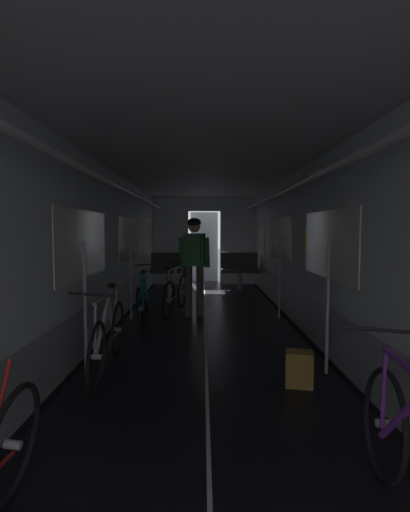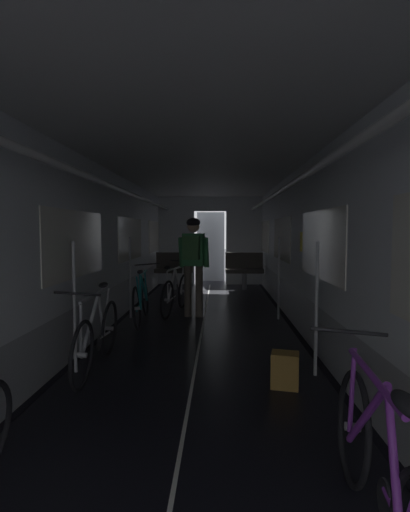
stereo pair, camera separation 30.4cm
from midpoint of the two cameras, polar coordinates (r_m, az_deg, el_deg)
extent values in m
cube|color=black|center=(5.64, -16.33, -11.95)|extent=(0.08, 11.50, 0.01)
cube|color=black|center=(5.58, 13.43, -12.06)|extent=(0.08, 11.50, 0.01)
cube|color=beige|center=(5.43, -1.53, -12.42)|extent=(0.03, 11.27, 0.00)
cube|color=#9EA0A5|center=(5.60, -17.39, -8.97)|extent=(0.12, 11.50, 0.60)
cube|color=silver|center=(5.46, -17.64, 3.68)|extent=(0.12, 11.50, 1.85)
cube|color=white|center=(4.90, -18.87, 1.62)|extent=(0.02, 1.90, 0.80)
cube|color=white|center=(7.68, -12.03, 2.43)|extent=(0.02, 1.90, 0.80)
cube|color=white|center=(10.51, -8.85, 2.80)|extent=(0.02, 1.90, 0.80)
cube|color=yellow|center=(4.88, -18.94, 1.61)|extent=(0.01, 0.20, 0.28)
cylinder|color=white|center=(5.40, -14.27, 9.85)|extent=(0.07, 11.04, 0.07)
cylinder|color=#B7BABF|center=(4.37, -18.91, -7.20)|extent=(0.04, 0.04, 1.40)
cylinder|color=#B7BABF|center=(6.86, -11.97, -3.16)|extent=(0.04, 0.04, 1.40)
cube|color=#9EA0A5|center=(5.53, 14.50, -9.06)|extent=(0.12, 11.50, 0.60)
cube|color=silver|center=(5.40, 14.71, 3.73)|extent=(0.12, 11.50, 1.85)
cube|color=white|center=(4.83, 15.70, 1.65)|extent=(0.02, 1.90, 0.80)
cube|color=white|center=(7.63, 9.75, 2.45)|extent=(0.02, 1.90, 0.80)
cube|color=white|center=(10.48, 7.00, 2.82)|extent=(0.02, 1.90, 0.80)
cube|color=yellow|center=(5.85, 12.86, 2.04)|extent=(0.01, 0.20, 0.28)
cylinder|color=white|center=(5.35, 11.25, 9.95)|extent=(0.07, 11.04, 0.07)
cylinder|color=#B7BABF|center=(4.30, 15.41, -7.30)|extent=(0.04, 0.04, 1.40)
cylinder|color=#B7BABF|center=(6.81, 9.48, -3.17)|extent=(0.04, 0.04, 1.40)
cube|color=silver|center=(11.08, -5.82, 2.23)|extent=(1.00, 0.12, 2.45)
cube|color=silver|center=(11.06, 4.04, 2.24)|extent=(1.00, 0.12, 2.45)
cube|color=silver|center=(11.05, -0.90, 7.56)|extent=(0.90, 0.12, 0.40)
cube|color=#4C4F54|center=(11.74, -0.86, 1.35)|extent=(0.81, 0.04, 2.05)
cube|color=silver|center=(5.31, -1.58, 14.54)|extent=(3.14, 11.62, 0.12)
cylinder|color=gray|center=(10.10, -6.07, -3.64)|extent=(0.12, 0.12, 0.44)
cube|color=#47423D|center=(10.07, -6.09, -2.12)|extent=(0.96, 0.44, 0.10)
cube|color=#47423D|center=(10.24, -5.99, -0.62)|extent=(0.96, 0.08, 0.40)
torus|color=gray|center=(10.30, -8.36, 0.51)|extent=(0.14, 0.14, 0.02)
cylinder|color=gray|center=(10.08, 4.18, -3.64)|extent=(0.12, 0.12, 0.44)
cube|color=#47423D|center=(10.05, 4.19, -2.12)|extent=(0.96, 0.44, 0.10)
cube|color=#47423D|center=(10.21, 4.11, -0.61)|extent=(0.96, 0.08, 0.40)
torus|color=gray|center=(10.21, 1.70, 0.52)|extent=(0.14, 0.14, 0.02)
torus|color=black|center=(2.77, 21.44, -21.71)|extent=(0.14, 0.67, 0.67)
cylinder|color=#B2B2B7|center=(2.77, 21.44, -21.71)|extent=(0.10, 0.06, 0.06)
cylinder|color=purple|center=(2.41, 23.53, -20.11)|extent=(0.05, 0.54, 0.56)
cylinder|color=purple|center=(2.65, 21.42, -17.28)|extent=(0.07, 0.09, 0.49)
cylinder|color=black|center=(2.56, 20.99, -9.99)|extent=(0.44, 0.06, 0.05)
torus|color=black|center=(4.92, -14.35, -10.26)|extent=(0.09, 0.67, 0.67)
cylinder|color=#B2B2B7|center=(4.92, -14.35, -10.26)|extent=(0.09, 0.05, 0.06)
torus|color=black|center=(3.96, -17.65, -13.76)|extent=(0.09, 0.67, 0.67)
cylinder|color=#B2B2B7|center=(3.96, -17.65, -13.76)|extent=(0.09, 0.05, 0.06)
cylinder|color=#ADAFB5|center=(4.20, -16.70, -9.63)|extent=(0.06, 0.54, 0.56)
cylinder|color=#ADAFB5|center=(4.59, -15.37, -8.47)|extent=(0.08, 0.34, 0.55)
cylinder|color=#ADAFB5|center=(4.30, -16.43, -5.72)|extent=(0.06, 0.82, 0.04)
cylinder|color=#ADAFB5|center=(4.80, -14.75, -7.65)|extent=(0.05, 0.16, 0.49)
cylinder|color=#ADAFB5|center=(4.71, -14.94, -11.18)|extent=(0.04, 0.45, 0.07)
cylinder|color=#ADAFB5|center=(3.93, -17.81, -10.25)|extent=(0.06, 0.09, 0.49)
cylinder|color=black|center=(4.50, -15.58, -12.18)|extent=(0.03, 0.17, 0.17)
ellipsoid|color=black|center=(4.71, -15.16, -4.16)|extent=(0.10, 0.24, 0.07)
cylinder|color=black|center=(3.85, -18.29, -5.36)|extent=(0.44, 0.04, 0.05)
torus|color=black|center=(2.69, -29.27, -22.80)|extent=(0.13, 0.67, 0.67)
cylinder|color=#B2B2B7|center=(2.69, -29.27, -22.80)|extent=(0.10, 0.05, 0.06)
torus|color=black|center=(6.07, -10.87, -7.54)|extent=(0.13, 0.67, 0.67)
cylinder|color=#B2B2B7|center=(6.07, -10.87, -7.54)|extent=(0.10, 0.06, 0.06)
torus|color=black|center=(7.07, -9.90, -5.93)|extent=(0.13, 0.67, 0.67)
cylinder|color=#B2B2B7|center=(7.07, -9.90, -5.93)|extent=(0.10, 0.06, 0.06)
cylinder|color=teal|center=(6.72, -10.04, -4.54)|extent=(0.05, 0.54, 0.56)
cylinder|color=teal|center=(6.32, -10.42, -5.07)|extent=(0.10, 0.34, 0.55)
cylinder|color=teal|center=(6.53, -10.02, -2.44)|extent=(0.09, 0.82, 0.04)
cylinder|color=teal|center=(6.09, -10.64, -5.19)|extent=(0.05, 0.17, 0.49)
cylinder|color=teal|center=(6.29, -10.64, -7.34)|extent=(0.06, 0.45, 0.07)
cylinder|color=teal|center=(7.00, -9.79, -4.02)|extent=(0.07, 0.09, 0.49)
cylinder|color=black|center=(6.52, -10.43, -7.16)|extent=(0.04, 0.17, 0.17)
ellipsoid|color=black|center=(6.10, -10.40, -2.32)|extent=(0.11, 0.25, 0.07)
cylinder|color=black|center=(6.98, -9.59, -1.22)|extent=(0.44, 0.05, 0.06)
cylinder|color=brown|center=(6.92, -3.63, -5.11)|extent=(0.13, 0.13, 0.90)
cylinder|color=brown|center=(6.89, -2.00, -5.15)|extent=(0.13, 0.13, 0.90)
cube|color=#337F47|center=(6.83, -2.84, 0.93)|extent=(0.39, 0.27, 0.56)
cylinder|color=#337F47|center=(6.90, -4.60, 0.54)|extent=(0.12, 0.21, 0.53)
cylinder|color=#337F47|center=(6.81, -0.99, 0.51)|extent=(0.12, 0.21, 0.53)
sphere|color=beige|center=(6.82, -2.85, 4.29)|extent=(0.21, 0.21, 0.21)
ellipsoid|color=black|center=(6.82, -2.85, 4.88)|extent=(0.28, 0.31, 0.16)
cube|color=#3D703D|center=(6.66, -3.12, 1.20)|extent=(0.30, 0.20, 0.40)
torus|color=black|center=(6.71, -6.61, -6.41)|extent=(0.19, 0.67, 0.67)
cylinder|color=#B2B2B7|center=(6.71, -6.61, -6.41)|extent=(0.10, 0.07, 0.06)
torus|color=black|center=(7.68, -4.42, -5.10)|extent=(0.19, 0.67, 0.67)
cylinder|color=#B2B2B7|center=(7.68, -4.42, -5.10)|extent=(0.10, 0.07, 0.06)
cylinder|color=silver|center=(7.35, -5.14, -3.78)|extent=(0.11, 0.54, 0.56)
cylinder|color=silver|center=(6.96, -6.03, -4.21)|extent=(0.13, 0.34, 0.55)
cylinder|color=silver|center=(7.18, -5.60, -1.84)|extent=(0.18, 0.81, 0.04)
cylinder|color=silver|center=(6.75, -6.57, -4.28)|extent=(0.03, 0.17, 0.49)
cylinder|color=silver|center=(6.93, -6.06, -6.27)|extent=(0.11, 0.45, 0.07)
cylinder|color=silver|center=(7.62, -4.59, -3.34)|extent=(0.07, 0.09, 0.49)
cylinder|color=black|center=(7.15, -5.55, -6.15)|extent=(0.05, 0.17, 0.17)
ellipsoid|color=black|center=(6.76, -6.62, -1.68)|extent=(0.14, 0.25, 0.07)
cylinder|color=black|center=(7.61, -4.71, -0.76)|extent=(0.44, 0.10, 0.05)
cube|color=olive|center=(4.05, 11.34, -15.74)|extent=(0.30, 0.25, 0.34)
camera|label=1|loc=(0.15, -91.21, -0.08)|focal=27.58mm
camera|label=2|loc=(0.15, 88.79, 0.08)|focal=27.58mm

